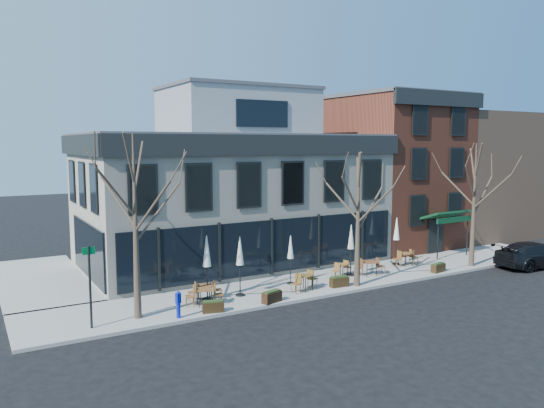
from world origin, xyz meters
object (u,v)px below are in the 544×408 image
umbrella_0 (207,255)px  parked_sedan (535,255)px  cafe_set_0 (204,295)px  call_box (178,304)px

umbrella_0 → parked_sedan: bearing=-9.5°
parked_sedan → cafe_set_0: parked_sedan is taller
call_box → umbrella_0: bearing=40.3°
parked_sedan → umbrella_0: umbrella_0 is taller
umbrella_0 → call_box: bearing=-139.7°
parked_sedan → call_box: 22.65m
cafe_set_0 → call_box: bearing=-146.6°
cafe_set_0 → umbrella_0: bearing=57.3°
cafe_set_0 → umbrella_0: (0.45, 0.69, 1.73)m
call_box → cafe_set_0: 2.02m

